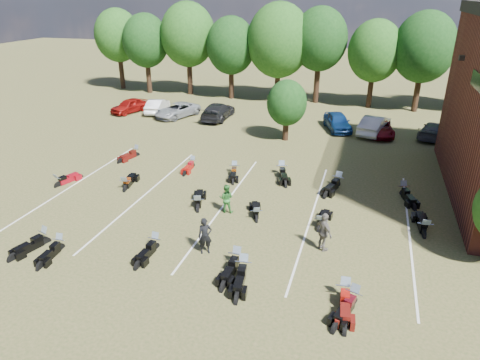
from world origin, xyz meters
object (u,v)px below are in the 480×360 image
at_px(person_black, 205,236).
at_px(person_grey, 324,232).
at_px(person_green, 226,198).
at_px(motorcycle_3, 236,266).
at_px(motorcycle_7, 59,186).
at_px(motorcycle_0, 61,250).
at_px(motorcycle_14, 136,156).
at_px(car_0, 130,106).
at_px(car_4, 338,121).

distance_m(person_black, person_grey, 5.53).
height_order(person_green, motorcycle_3, person_green).
height_order(person_green, motorcycle_7, person_green).
xyz_separation_m(person_green, motorcycle_0, (-6.30, -5.95, -0.82)).
bearing_deg(person_green, person_black, 89.09).
bearing_deg(motorcycle_14, person_black, -31.79).
height_order(car_0, motorcycle_14, car_0).
distance_m(motorcycle_0, motorcycle_14, 12.59).
relative_size(car_4, motorcycle_0, 2.14).
xyz_separation_m(person_black, motorcycle_14, (-9.59, 10.43, -0.89)).
bearing_deg(car_0, person_black, -33.55).
bearing_deg(motorcycle_7, car_0, -57.53).
distance_m(person_black, motorcycle_0, 6.97).
xyz_separation_m(person_black, person_grey, (5.21, 1.83, 0.07)).
distance_m(person_green, motorcycle_7, 11.20).
height_order(person_green, motorcycle_14, person_green).
xyz_separation_m(car_0, person_green, (16.13, -17.25, 0.12)).
xyz_separation_m(person_grey, motorcycle_14, (-14.80, 8.60, -0.97)).
bearing_deg(motorcycle_14, car_0, 137.86).
distance_m(person_black, motorcycle_3, 2.01).
height_order(car_4, person_green, person_green).
xyz_separation_m(person_grey, motorcycle_0, (-11.89, -3.65, -0.97)).
distance_m(car_4, motorcycle_7, 23.29).
bearing_deg(person_black, person_green, 65.26).
bearing_deg(person_grey, motorcycle_14, 17.61).
xyz_separation_m(car_4, motorcycle_7, (-15.58, -17.30, -0.76)).
distance_m(car_4, person_grey, 19.72).
bearing_deg(person_green, car_4, -110.24).
bearing_deg(car_0, motorcycle_14, -38.96).
distance_m(car_0, person_grey, 29.22).
bearing_deg(person_black, motorcycle_3, -49.09).
relative_size(person_black, motorcycle_0, 0.86).
height_order(person_black, motorcycle_0, person_black).
relative_size(car_4, person_black, 2.49).
distance_m(car_0, person_green, 23.62).
height_order(car_0, motorcycle_7, car_0).
relative_size(person_green, person_grey, 0.85).
bearing_deg(motorcycle_14, person_grey, -14.53).
xyz_separation_m(person_black, motorcycle_7, (-11.54, 4.22, -0.89)).
relative_size(motorcycle_0, motorcycle_7, 0.98).
relative_size(car_4, motorcycle_14, 2.08).
bearing_deg(motorcycle_3, motorcycle_0, -170.46).
xyz_separation_m(motorcycle_7, motorcycle_14, (1.95, 6.21, 0.00)).
relative_size(person_green, motorcycle_3, 0.70).
relative_size(person_grey, motorcycle_0, 0.93).
distance_m(person_black, motorcycle_14, 14.20).
distance_m(motorcycle_3, motorcycle_7, 14.09).
height_order(car_0, person_green, person_green).
height_order(car_4, motorcycle_7, car_4).
height_order(car_0, motorcycle_3, car_0).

